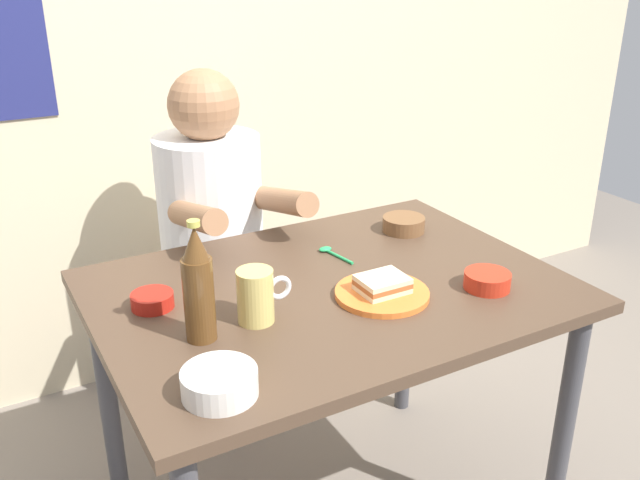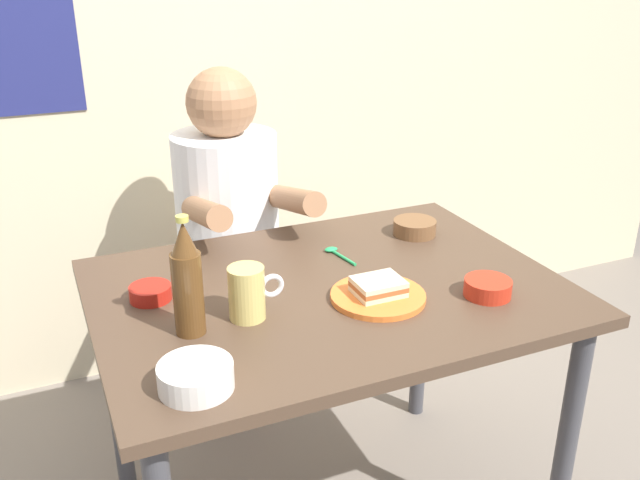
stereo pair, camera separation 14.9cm
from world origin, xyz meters
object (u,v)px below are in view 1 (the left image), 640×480
object	(u,v)px
stool	(218,321)
sambal_bowl_red	(152,300)
plate_orange	(382,294)
sandwich	(382,284)
beer_mug	(257,296)
beer_bottle	(198,287)
dining_table	(330,320)
person_seated	(211,203)

from	to	relation	value
stool	sambal_bowl_red	xyz separation A→B (m)	(-0.34, -0.53, 0.41)
stool	plate_orange	world-z (taller)	plate_orange
sandwich	beer_mug	distance (m)	0.30
beer_mug	beer_bottle	distance (m)	0.14
plate_orange	sambal_bowl_red	world-z (taller)	sambal_bowl_red
dining_table	stool	size ratio (longest dim) A/B	2.44
beer_mug	sambal_bowl_red	world-z (taller)	beer_mug
plate_orange	beer_mug	size ratio (longest dim) A/B	1.75
plate_orange	beer_bottle	bearing A→B (deg)	176.48
dining_table	beer_bottle	world-z (taller)	beer_bottle
dining_table	sandwich	world-z (taller)	sandwich
dining_table	stool	distance (m)	0.70
person_seated	sambal_bowl_red	distance (m)	0.62
plate_orange	sandwich	xyz separation A→B (m)	(0.00, 0.00, 0.02)
dining_table	stool	world-z (taller)	dining_table
beer_mug	sambal_bowl_red	bearing A→B (deg)	136.69
sandwich	sambal_bowl_red	bearing A→B (deg)	156.57
person_seated	stool	bearing A→B (deg)	90.00
plate_orange	sambal_bowl_red	distance (m)	0.52
stool	sandwich	distance (m)	0.86
dining_table	beer_bottle	xyz separation A→B (m)	(-0.35, -0.08, 0.21)
dining_table	plate_orange	distance (m)	0.17
stool	sambal_bowl_red	world-z (taller)	sambal_bowl_red
person_seated	beer_bottle	distance (m)	0.76
stool	sandwich	size ratio (longest dim) A/B	4.09
person_seated	sandwich	xyz separation A→B (m)	(0.14, -0.73, 0.01)
dining_table	sambal_bowl_red	size ratio (longest dim) A/B	11.46
sandwich	plate_orange	bearing A→B (deg)	-90.00
stool	sambal_bowl_red	distance (m)	0.75
dining_table	sandwich	size ratio (longest dim) A/B	10.00
sandwich	beer_bottle	xyz separation A→B (m)	(-0.43, 0.03, 0.09)
dining_table	stool	bearing A→B (deg)	95.79
beer_mug	beer_bottle	world-z (taller)	beer_bottle
dining_table	sambal_bowl_red	distance (m)	0.43
beer_mug	sambal_bowl_red	size ratio (longest dim) A/B	1.31
dining_table	beer_bottle	bearing A→B (deg)	-167.16
beer_mug	dining_table	bearing A→B (deg)	17.32
dining_table	sambal_bowl_red	bearing A→B (deg)	165.93
stool	sandwich	xyz separation A→B (m)	(0.14, -0.74, 0.42)
sambal_bowl_red	beer_bottle	bearing A→B (deg)	-74.73
stool	plate_orange	xyz separation A→B (m)	(0.14, -0.74, 0.40)
dining_table	plate_orange	bearing A→B (deg)	-54.21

